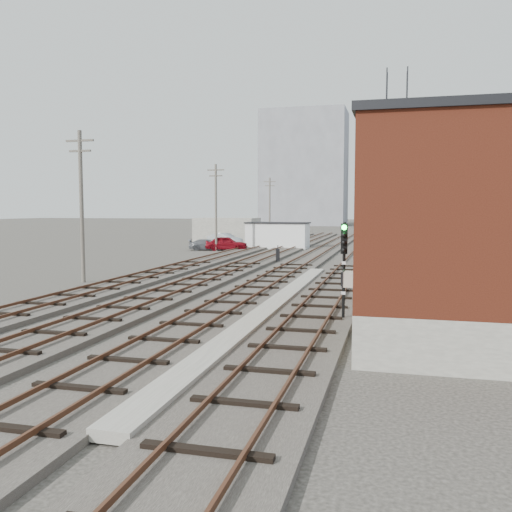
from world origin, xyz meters
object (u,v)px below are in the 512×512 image
(signal_mast, at_px, (344,265))
(switch_stand, at_px, (278,255))
(car_silver, at_px, (225,239))
(car_grey, at_px, (208,245))
(site_trailer, at_px, (278,235))
(car_red, at_px, (227,243))

(signal_mast, xyz_separation_m, switch_stand, (-7.47, 22.81, -1.65))
(car_silver, relative_size, car_grey, 1.12)
(site_trailer, bearing_deg, car_silver, 158.77)
(switch_stand, relative_size, site_trailer, 0.18)
(switch_stand, xyz_separation_m, car_red, (-7.88, 10.93, 0.14))
(car_red, distance_m, car_silver, 7.54)
(site_trailer, height_order, car_red, site_trailer)
(signal_mast, xyz_separation_m, car_grey, (-17.38, 33.45, -1.68))
(car_grey, bearing_deg, site_trailer, -71.45)
(site_trailer, height_order, car_silver, site_trailer)
(car_red, bearing_deg, car_grey, 86.59)
(site_trailer, bearing_deg, switch_stand, -75.85)
(car_silver, bearing_deg, switch_stand, -127.70)
(site_trailer, height_order, car_grey, site_trailer)
(signal_mast, xyz_separation_m, site_trailer, (-10.71, 37.81, -0.79))
(signal_mast, bearing_deg, site_trailer, 105.81)
(car_silver, bearing_deg, signal_mast, -133.96)
(site_trailer, bearing_deg, car_red, -136.78)
(switch_stand, bearing_deg, site_trailer, 83.67)
(switch_stand, bearing_deg, car_silver, 101.33)
(signal_mast, height_order, site_trailer, signal_mast)
(switch_stand, height_order, site_trailer, site_trailer)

